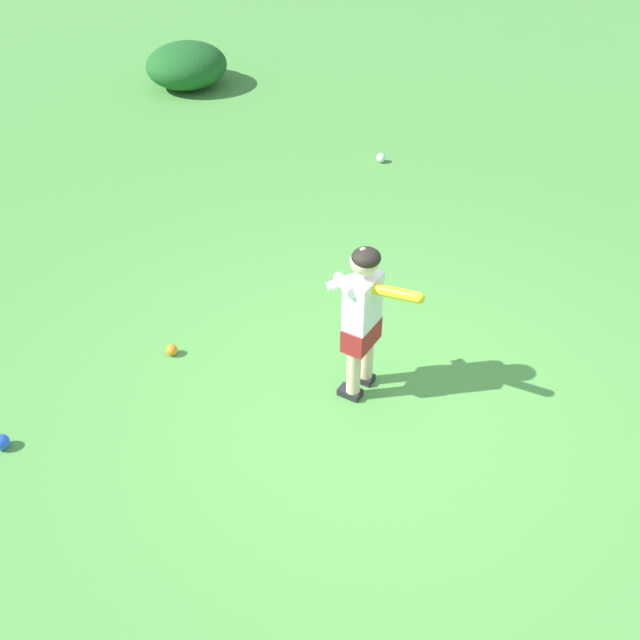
{
  "coord_description": "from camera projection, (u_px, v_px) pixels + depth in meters",
  "views": [
    {
      "loc": [
        -3.1,
        -1.44,
        3.34
      ],
      "look_at": [
        0.13,
        0.52,
        0.45
      ],
      "focal_mm": 41.89,
      "sensor_mm": 36.0,
      "label": 1
    }
  ],
  "objects": [
    {
      "name": "ground_plane",
      "position": [
        379.0,
        413.0,
        4.72
      ],
      "size": [
        40.0,
        40.0,
        0.0
      ],
      "primitive_type": "plane",
      "color": "#519942"
    },
    {
      "name": "play_ball_by_bucket",
      "position": [
        172.0,
        350.0,
        5.16
      ],
      "size": [
        0.08,
        0.08,
        0.08
      ],
      "primitive_type": "sphere",
      "color": "orange",
      "rests_on": "ground"
    },
    {
      "name": "child_batter",
      "position": [
        363.0,
        310.0,
        4.51
      ],
      "size": [
        0.33,
        0.63,
        1.08
      ],
      "color": "#232328",
      "rests_on": "ground"
    },
    {
      "name": "play_ball_far_right",
      "position": [
        1.0,
        442.0,
        4.46
      ],
      "size": [
        0.1,
        0.1,
        0.1
      ],
      "primitive_type": "sphere",
      "color": "blue",
      "rests_on": "ground"
    },
    {
      "name": "play_ball_far_left",
      "position": [
        381.0,
        158.0,
        7.57
      ],
      "size": [
        0.09,
        0.09,
        0.09
      ],
      "primitive_type": "sphere",
      "color": "white",
      "rests_on": "ground"
    },
    {
      "name": "shrub_right_background",
      "position": [
        188.0,
        62.0,
        9.37
      ],
      "size": [
        0.72,
        0.86,
        0.45
      ],
      "primitive_type": "ellipsoid",
      "color": "#286B2D",
      "rests_on": "ground"
    },
    {
      "name": "shrub_left_background",
      "position": [
        187.0,
        65.0,
        9.15
      ],
      "size": [
        1.01,
        0.97,
        0.53
      ],
      "primitive_type": "ellipsoid",
      "color": "#1E5B23",
      "rests_on": "ground"
    }
  ]
}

